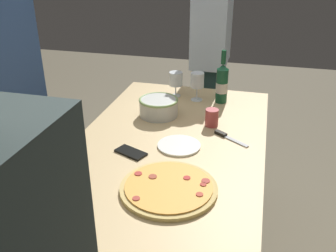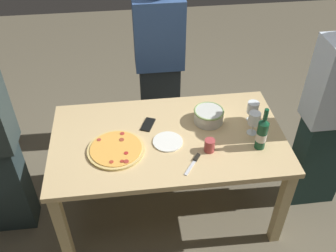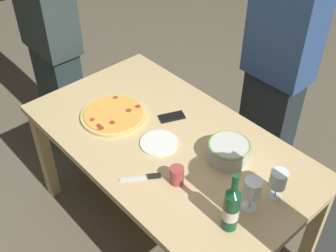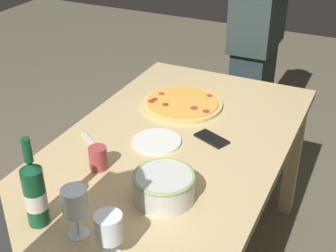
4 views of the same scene
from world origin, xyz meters
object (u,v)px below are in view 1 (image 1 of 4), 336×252
serving_bowl (159,106)px  wine_bottle (222,83)px  cup_amber (212,118)px  person_guest_right (211,60)px  side_plate (179,145)px  cell_phone (131,152)px  person_host (7,111)px  pizza (169,188)px  dining_table (168,161)px  wine_glass_near_pizza (197,81)px  pizza_knife (227,137)px  wine_glass_by_bottle (176,79)px

serving_bowl → wine_bottle: wine_bottle is taller
cup_amber → person_guest_right: (0.91, 0.15, 0.04)m
serving_bowl → person_guest_right: 0.87m
wine_bottle → side_plate: wine_bottle is taller
cell_phone → person_host: size_ratio=0.09×
wine_bottle → cup_amber: 0.35m
pizza → person_host: person_host is taller
dining_table → wine_glass_near_pizza: 0.62m
wine_glass_near_pizza → person_host: 1.07m
cup_amber → side_plate: bearing=156.3°
wine_bottle → wine_glass_near_pizza: (-0.01, 0.15, 0.00)m
cup_amber → pizza_knife: cup_amber is taller
person_guest_right → wine_glass_by_bottle: bearing=-12.5°
side_plate → cup_amber: bearing=-23.7°
wine_glass_near_pizza → pizza: bearing=-176.1°
wine_bottle → side_plate: 0.62m
wine_glass_by_bottle → cell_phone: size_ratio=1.06×
cup_amber → pizza_knife: bearing=-141.4°
dining_table → wine_bottle: size_ratio=5.09×
pizza_knife → person_guest_right: person_guest_right is taller
wine_glass_by_bottle → pizza_knife: wine_glass_by_bottle is taller
wine_glass_near_pizza → cup_amber: (-0.33, -0.14, -0.08)m
pizza → pizza_knife: (0.49, -0.17, -0.01)m
pizza → pizza_knife: bearing=-19.0°
pizza → cup_amber: (0.61, -0.08, 0.03)m
wine_glass_by_bottle → cell_phone: wine_glass_by_bottle is taller
person_guest_right → wine_bottle: bearing=16.0°
wine_bottle → pizza_knife: wine_bottle is taller
dining_table → person_host: person_host is taller
wine_glass_by_bottle → person_host: person_host is taller
person_guest_right → serving_bowl: bearing=-9.2°
cup_amber → person_guest_right: bearing=9.1°
serving_bowl → side_plate: serving_bowl is taller
cell_phone → wine_bottle: bearing=179.1°
wine_glass_near_pizza → person_guest_right: bearing=0.6°
cell_phone → person_guest_right: person_guest_right is taller
wine_glass_near_pizza → cell_phone: size_ratio=1.20×
serving_bowl → side_plate: (-0.32, -0.19, -0.05)m
wine_glass_near_pizza → person_guest_right: size_ratio=0.10×
pizza → side_plate: bearing=6.3°
serving_bowl → wine_bottle: bearing=-47.7°
serving_bowl → person_host: bearing=109.9°
side_plate → cell_phone: 0.23m
side_plate → person_guest_right: size_ratio=0.12×
cell_phone → side_plate: bearing=143.8°
wine_bottle → side_plate: size_ratio=1.55×
cell_phone → cup_amber: bearing=163.5°
dining_table → cup_amber: size_ratio=17.50×
pizza → cell_phone: 0.33m
wine_bottle → cell_phone: (-0.72, 0.32, -0.11)m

